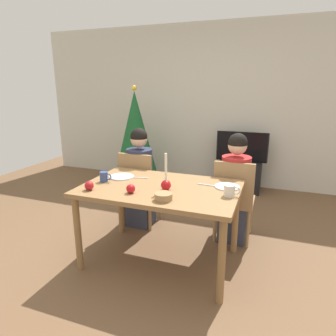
# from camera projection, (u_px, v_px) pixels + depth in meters

# --- Properties ---
(ground_plane) EXTENTS (7.68, 7.68, 0.00)m
(ground_plane) POSITION_uv_depth(u_px,v_px,m) (161.00, 259.00, 2.86)
(ground_plane) COLOR brown
(back_wall) EXTENTS (6.40, 0.10, 2.60)m
(back_wall) POSITION_uv_depth(u_px,v_px,m) (218.00, 106.00, 4.87)
(back_wall) COLOR beige
(back_wall) RESTS_ON ground
(dining_table) EXTENTS (1.40, 0.90, 0.75)m
(dining_table) POSITION_uv_depth(u_px,v_px,m) (161.00, 195.00, 2.68)
(dining_table) COLOR olive
(dining_table) RESTS_ON ground
(chair_left) EXTENTS (0.40, 0.40, 0.90)m
(chair_left) POSITION_uv_depth(u_px,v_px,m) (139.00, 185.00, 3.44)
(chair_left) COLOR #99754C
(chair_left) RESTS_ON ground
(chair_right) EXTENTS (0.40, 0.40, 0.90)m
(chair_right) POSITION_uv_depth(u_px,v_px,m) (234.00, 196.00, 3.08)
(chair_right) COLOR #99754C
(chair_right) RESTS_ON ground
(person_left_child) EXTENTS (0.30, 0.30, 1.17)m
(person_left_child) POSITION_uv_depth(u_px,v_px,m) (140.00, 179.00, 3.46)
(person_left_child) COLOR #33384C
(person_left_child) RESTS_ON ground
(person_right_child) EXTENTS (0.30, 0.30, 1.17)m
(person_right_child) POSITION_uv_depth(u_px,v_px,m) (235.00, 190.00, 3.10)
(person_right_child) COLOR #33384C
(person_right_child) RESTS_ON ground
(tv_stand) EXTENTS (0.64, 0.40, 0.48)m
(tv_stand) POSITION_uv_depth(u_px,v_px,m) (240.00, 176.00, 4.73)
(tv_stand) COLOR black
(tv_stand) RESTS_ON ground
(tv) EXTENTS (0.79, 0.05, 0.46)m
(tv) POSITION_uv_depth(u_px,v_px,m) (242.00, 147.00, 4.60)
(tv) COLOR black
(tv) RESTS_ON tv_stand
(christmas_tree) EXTENTS (0.73, 0.73, 1.64)m
(christmas_tree) POSITION_uv_depth(u_px,v_px,m) (136.00, 136.00, 4.75)
(christmas_tree) COLOR brown
(christmas_tree) RESTS_ON ground
(candle_centerpiece) EXTENTS (0.09, 0.09, 0.33)m
(candle_centerpiece) POSITION_uv_depth(u_px,v_px,m) (166.00, 183.00, 2.55)
(candle_centerpiece) COLOR red
(candle_centerpiece) RESTS_ON dining_table
(plate_left) EXTENTS (0.24, 0.24, 0.01)m
(plate_left) POSITION_uv_depth(u_px,v_px,m) (122.00, 177.00, 2.93)
(plate_left) COLOR silver
(plate_left) RESTS_ON dining_table
(plate_right) EXTENTS (0.22, 0.22, 0.01)m
(plate_right) POSITION_uv_depth(u_px,v_px,m) (227.00, 187.00, 2.64)
(plate_right) COLOR white
(plate_right) RESTS_ON dining_table
(mug_left) EXTENTS (0.12, 0.08, 0.10)m
(mug_left) POSITION_uv_depth(u_px,v_px,m) (104.00, 177.00, 2.79)
(mug_left) COLOR #33477F
(mug_left) RESTS_ON dining_table
(mug_right) EXTENTS (0.14, 0.09, 0.10)m
(mug_right) POSITION_uv_depth(u_px,v_px,m) (230.00, 190.00, 2.42)
(mug_right) COLOR silver
(mug_right) RESTS_ON dining_table
(fork_left) EXTENTS (0.18, 0.06, 0.01)m
(fork_left) POSITION_uv_depth(u_px,v_px,m) (139.00, 178.00, 2.90)
(fork_left) COLOR silver
(fork_left) RESTS_ON dining_table
(fork_right) EXTENTS (0.18, 0.03, 0.01)m
(fork_right) POSITION_uv_depth(u_px,v_px,m) (207.00, 185.00, 2.69)
(fork_right) COLOR silver
(fork_right) RESTS_ON dining_table
(bowl_walnuts) EXTENTS (0.14, 0.14, 0.06)m
(bowl_walnuts) POSITION_uv_depth(u_px,v_px,m) (163.00, 196.00, 2.34)
(bowl_walnuts) COLOR #99754C
(bowl_walnuts) RESTS_ON dining_table
(apple_near_candle) EXTENTS (0.08, 0.08, 0.08)m
(apple_near_candle) POSITION_uv_depth(u_px,v_px,m) (89.00, 186.00, 2.56)
(apple_near_candle) COLOR #B0191F
(apple_near_candle) RESTS_ON dining_table
(apple_by_left_plate) EXTENTS (0.08, 0.08, 0.08)m
(apple_by_left_plate) POSITION_uv_depth(u_px,v_px,m) (131.00, 189.00, 2.49)
(apple_by_left_plate) COLOR red
(apple_by_left_plate) RESTS_ON dining_table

